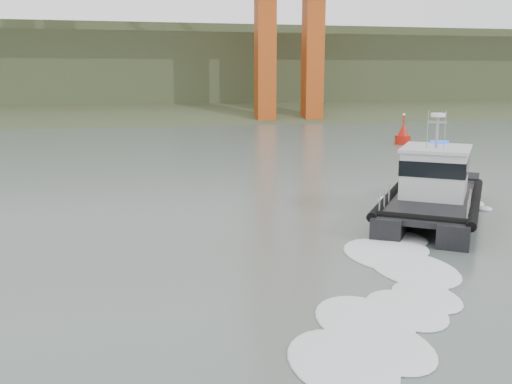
# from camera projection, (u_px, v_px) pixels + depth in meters

# --- Properties ---
(ground) EXTENTS (400.00, 400.00, 0.00)m
(ground) POSITION_uv_depth(u_px,v_px,m) (278.00, 327.00, 17.72)
(ground) COLOR #576762
(ground) RESTS_ON ground
(headlands) EXTENTS (500.00, 105.36, 27.12)m
(headlands) POSITION_uv_depth(u_px,v_px,m) (142.00, 77.00, 136.10)
(headlands) COLOR #2F4025
(headlands) RESTS_ON ground
(patrol_boat) EXTENTS (10.62, 12.43, 5.88)m
(patrol_boat) POSITION_uv_depth(u_px,v_px,m) (433.00, 190.00, 31.19)
(patrol_boat) COLOR black
(patrol_boat) RESTS_ON ground
(nav_buoy) EXTENTS (1.77, 1.77, 3.69)m
(nav_buoy) POSITION_uv_depth(u_px,v_px,m) (403.00, 136.00, 64.08)
(nav_buoy) COLOR #AD160C
(nav_buoy) RESTS_ON ground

